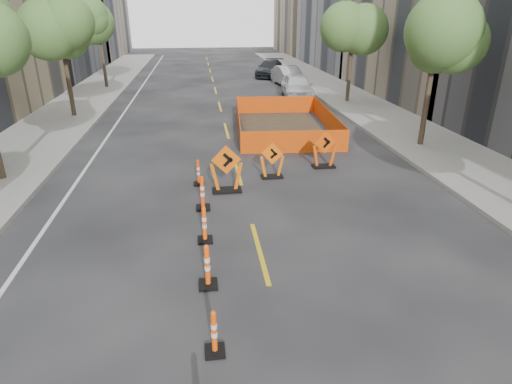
{
  "coord_description": "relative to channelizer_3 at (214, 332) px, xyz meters",
  "views": [
    {
      "loc": [
        -1.34,
        -5.3,
        5.63
      ],
      "look_at": [
        0.08,
        5.27,
        1.1
      ],
      "focal_mm": 30.0,
      "sensor_mm": 36.0,
      "label": 1
    }
  ],
  "objects": [
    {
      "name": "ground_plane",
      "position": [
        1.28,
        -0.65,
        -0.46
      ],
      "size": [
        140.0,
        140.0,
        0.0
      ],
      "primitive_type": "plane",
      "color": "black"
    },
    {
      "name": "sidewalk_left",
      "position": [
        -7.72,
        11.35,
        -0.38
      ],
      "size": [
        4.0,
        90.0,
        0.15
      ],
      "primitive_type": "cube",
      "color": "gray",
      "rests_on": "ground"
    },
    {
      "name": "sidewalk_right",
      "position": [
        10.28,
        11.35,
        -0.38
      ],
      "size": [
        4.0,
        90.0,
        0.15
      ],
      "primitive_type": "cube",
      "color": "gray",
      "rests_on": "ground"
    },
    {
      "name": "tree_l_c",
      "position": [
        -7.12,
        19.35,
        4.07
      ],
      "size": [
        2.8,
        2.8,
        5.95
      ],
      "color": "#382B1E",
      "rests_on": "ground"
    },
    {
      "name": "tree_l_d",
      "position": [
        -7.12,
        29.35,
        4.07
      ],
      "size": [
        2.8,
        2.8,
        5.95
      ],
      "color": "#382B1E",
      "rests_on": "ground"
    },
    {
      "name": "tree_r_b",
      "position": [
        9.68,
        11.35,
        4.07
      ],
      "size": [
        2.8,
        2.8,
        5.95
      ],
      "color": "#382B1E",
      "rests_on": "ground"
    },
    {
      "name": "tree_r_c",
      "position": [
        9.68,
        21.35,
        4.07
      ],
      "size": [
        2.8,
        2.8,
        5.95
      ],
      "color": "#382B1E",
      "rests_on": "ground"
    },
    {
      "name": "channelizer_3",
      "position": [
        0.0,
        0.0,
        0.0
      ],
      "size": [
        0.36,
        0.36,
        0.92
      ],
      "primitive_type": null,
      "color": "#E94E09",
      "rests_on": "ground"
    },
    {
      "name": "channelizer_4",
      "position": [
        -0.06,
        2.03,
        0.07
      ],
      "size": [
        0.41,
        0.41,
        1.05
      ],
      "primitive_type": null,
      "color": "#FF4C0A",
      "rests_on": "ground"
    },
    {
      "name": "channelizer_5",
      "position": [
        -0.07,
        4.06,
        0.05
      ],
      "size": [
        0.4,
        0.4,
        1.01
      ],
      "primitive_type": null,
      "color": "#FD520A",
      "rests_on": "ground"
    },
    {
      "name": "channelizer_6",
      "position": [
        -0.09,
        6.09,
        0.08
      ],
      "size": [
        0.43,
        0.43,
        1.08
      ],
      "primitive_type": null,
      "color": "#FF450A",
      "rests_on": "ground"
    },
    {
      "name": "channelizer_7",
      "position": [
        -0.19,
        8.11,
        0.01
      ],
      "size": [
        0.37,
        0.37,
        0.93
      ],
      "primitive_type": null,
      "color": "#EC4209",
      "rests_on": "ground"
    },
    {
      "name": "chevron_sign_left",
      "position": [
        0.74,
        7.38,
        0.36
      ],
      "size": [
        1.09,
        0.67,
        1.63
      ],
      "primitive_type": null,
      "rotation": [
        0.0,
        0.0,
        0.01
      ],
      "color": "#DF5909",
      "rests_on": "ground"
    },
    {
      "name": "chevron_sign_center",
      "position": [
        2.47,
        8.46,
        0.21
      ],
      "size": [
        1.02,
        0.84,
        1.33
      ],
      "primitive_type": null,
      "rotation": [
        0.0,
        0.0,
        -0.42
      ],
      "color": "orange",
      "rests_on": "ground"
    },
    {
      "name": "chevron_sign_right",
      "position": [
        4.65,
        9.31,
        0.27
      ],
      "size": [
        1.08,
        0.8,
        1.46
      ],
      "primitive_type": null,
      "rotation": [
        0.0,
        0.0,
        0.25
      ],
      "color": "#E84C09",
      "rests_on": "ground"
    },
    {
      "name": "safety_fence",
      "position": [
        4.2,
        15.15,
        0.03
      ],
      "size": [
        5.14,
        8.14,
        0.98
      ],
      "primitive_type": null,
      "rotation": [
        0.0,
        0.0,
        -0.07
      ],
      "color": "#FF480D",
      "rests_on": "ground"
    },
    {
      "name": "parked_car_near",
      "position": [
        6.77,
        23.48,
        0.36
      ],
      "size": [
        2.36,
        4.98,
        1.64
      ],
      "primitive_type": "imported",
      "rotation": [
        0.0,
        0.0,
        -0.09
      ],
      "color": "silver",
      "rests_on": "ground"
    },
    {
      "name": "parked_car_mid",
      "position": [
        7.26,
        28.81,
        0.31
      ],
      "size": [
        2.23,
        4.83,
        1.53
      ],
      "primitive_type": "imported",
      "rotation": [
        0.0,
        0.0,
        0.13
      ],
      "color": "#9D9DA2",
      "rests_on": "ground"
    },
    {
      "name": "parked_car_far",
      "position": [
        6.64,
        34.25,
        0.27
      ],
      "size": [
        3.61,
        5.42,
        1.46
      ],
      "primitive_type": "imported",
      "rotation": [
        0.0,
        0.0,
        -0.34
      ],
      "color": "black",
      "rests_on": "ground"
    }
  ]
}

